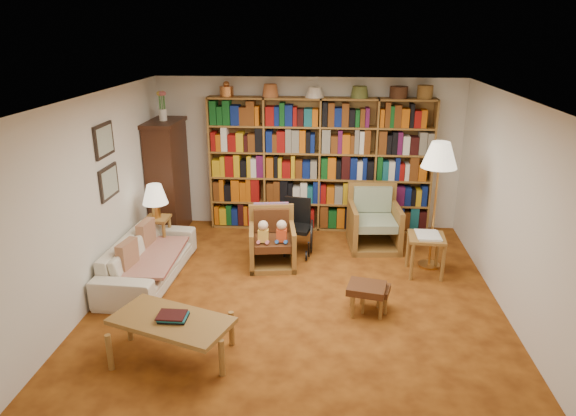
# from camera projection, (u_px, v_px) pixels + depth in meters

# --- Properties ---
(floor) EXTENTS (5.00, 5.00, 0.00)m
(floor) POSITION_uv_depth(u_px,v_px,m) (298.00, 294.00, 6.60)
(floor) COLOR #A05618
(floor) RESTS_ON ground
(ceiling) EXTENTS (5.00, 5.00, 0.00)m
(ceiling) POSITION_uv_depth(u_px,v_px,m) (300.00, 97.00, 5.77)
(ceiling) COLOR white
(ceiling) RESTS_ON wall_back
(wall_back) EXTENTS (5.00, 0.00, 5.00)m
(wall_back) POSITION_uv_depth(u_px,v_px,m) (308.00, 154.00, 8.54)
(wall_back) COLOR silver
(wall_back) RESTS_ON floor
(wall_front) EXTENTS (5.00, 0.00, 5.00)m
(wall_front) POSITION_uv_depth(u_px,v_px,m) (278.00, 309.00, 3.84)
(wall_front) COLOR silver
(wall_front) RESTS_ON floor
(wall_left) EXTENTS (0.00, 5.00, 5.00)m
(wall_left) POSITION_uv_depth(u_px,v_px,m) (98.00, 197.00, 6.38)
(wall_left) COLOR silver
(wall_left) RESTS_ON floor
(wall_right) EXTENTS (0.00, 5.00, 5.00)m
(wall_right) POSITION_uv_depth(u_px,v_px,m) (512.00, 208.00, 6.00)
(wall_right) COLOR silver
(wall_right) RESTS_ON floor
(bookshelf) EXTENTS (3.60, 0.30, 2.42)m
(bookshelf) POSITION_uv_depth(u_px,v_px,m) (320.00, 161.00, 8.39)
(bookshelf) COLOR brown
(bookshelf) RESTS_ON floor
(curio_cabinet) EXTENTS (0.50, 0.95, 2.40)m
(curio_cabinet) POSITION_uv_depth(u_px,v_px,m) (168.00, 176.00, 8.34)
(curio_cabinet) COLOR #35180E
(curio_cabinet) RESTS_ON floor
(framed_pictures) EXTENTS (0.03, 0.52, 0.97)m
(framed_pictures) POSITION_uv_depth(u_px,v_px,m) (107.00, 162.00, 6.53)
(framed_pictures) COLOR black
(framed_pictures) RESTS_ON wall_left
(sofa) EXTENTS (1.97, 0.83, 0.57)m
(sofa) POSITION_uv_depth(u_px,v_px,m) (148.00, 259.00, 6.93)
(sofa) COLOR beige
(sofa) RESTS_ON floor
(sofa_throw) EXTENTS (0.74, 1.35, 0.04)m
(sofa_throw) POSITION_uv_depth(u_px,v_px,m) (152.00, 258.00, 6.92)
(sofa_throw) COLOR beige
(sofa_throw) RESTS_ON sofa
(cushion_left) EXTENTS (0.16, 0.39, 0.38)m
(cushion_left) POSITION_uv_depth(u_px,v_px,m) (147.00, 237.00, 7.21)
(cushion_left) COLOR maroon
(cushion_left) RESTS_ON sofa
(cushion_right) EXTENTS (0.17, 0.38, 0.37)m
(cushion_right) POSITION_uv_depth(u_px,v_px,m) (128.00, 259.00, 6.55)
(cushion_right) COLOR maroon
(cushion_right) RESTS_ON sofa
(side_table_lamp) EXTENTS (0.35, 0.35, 0.60)m
(side_table_lamp) POSITION_uv_depth(u_px,v_px,m) (158.00, 229.00, 7.59)
(side_table_lamp) COLOR brown
(side_table_lamp) RESTS_ON floor
(table_lamp) EXTENTS (0.37, 0.37, 0.50)m
(table_lamp) POSITION_uv_depth(u_px,v_px,m) (155.00, 195.00, 7.42)
(table_lamp) COLOR #BC833C
(table_lamp) RESTS_ON side_table_lamp
(armchair_leather) EXTENTS (0.75, 0.78, 0.84)m
(armchair_leather) POSITION_uv_depth(u_px,v_px,m) (273.00, 241.00, 7.37)
(armchair_leather) COLOR brown
(armchair_leather) RESTS_ON floor
(armchair_sage) EXTENTS (0.83, 0.86, 0.95)m
(armchair_sage) POSITION_uv_depth(u_px,v_px,m) (374.00, 223.00, 7.99)
(armchair_sage) COLOR brown
(armchair_sage) RESTS_ON floor
(wheelchair) EXTENTS (0.47, 0.66, 0.83)m
(wheelchair) POSITION_uv_depth(u_px,v_px,m) (297.00, 228.00, 7.75)
(wheelchair) COLOR black
(wheelchair) RESTS_ON floor
(floor_lamp) EXTENTS (0.48, 0.48, 1.81)m
(floor_lamp) POSITION_uv_depth(u_px,v_px,m) (439.00, 160.00, 6.86)
(floor_lamp) COLOR #BC833C
(floor_lamp) RESTS_ON floor
(side_table_papers) EXTENTS (0.52, 0.52, 0.59)m
(side_table_papers) POSITION_uv_depth(u_px,v_px,m) (426.00, 243.00, 6.99)
(side_table_papers) COLOR brown
(side_table_papers) RESTS_ON floor
(footstool_a) EXTENTS (0.50, 0.45, 0.37)m
(footstool_a) POSITION_uv_depth(u_px,v_px,m) (367.00, 290.00, 6.07)
(footstool_a) COLOR #4F2615
(footstool_a) RESTS_ON floor
(footstool_b) EXTENTS (0.42, 0.38, 0.30)m
(footstool_b) POSITION_uv_depth(u_px,v_px,m) (374.00, 291.00, 6.17)
(footstool_b) COLOR #4F2615
(footstool_b) RESTS_ON floor
(coffee_table) EXTENTS (1.35, 0.98, 0.50)m
(coffee_table) POSITION_uv_depth(u_px,v_px,m) (171.00, 323.00, 5.22)
(coffee_table) COLOR brown
(coffee_table) RESTS_ON floor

